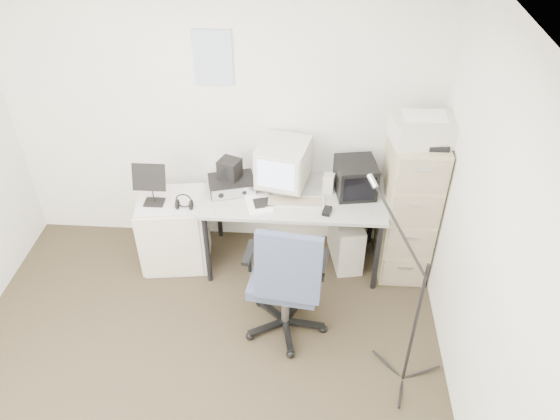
# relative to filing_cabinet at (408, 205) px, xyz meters

# --- Properties ---
(floor) EXTENTS (3.60, 3.60, 0.01)m
(floor) POSITION_rel_filing_cabinet_xyz_m (-1.58, -1.48, -0.66)
(floor) COLOR #322A1F
(floor) RESTS_ON ground
(ceiling) EXTENTS (3.60, 3.60, 0.01)m
(ceiling) POSITION_rel_filing_cabinet_xyz_m (-1.58, -1.48, 1.85)
(ceiling) COLOR white
(ceiling) RESTS_ON ground
(wall_back) EXTENTS (3.60, 0.02, 2.50)m
(wall_back) POSITION_rel_filing_cabinet_xyz_m (-1.58, 0.32, 0.60)
(wall_back) COLOR white
(wall_back) RESTS_ON ground
(wall_right) EXTENTS (0.02, 3.60, 2.50)m
(wall_right) POSITION_rel_filing_cabinet_xyz_m (0.22, -1.48, 0.60)
(wall_right) COLOR white
(wall_right) RESTS_ON ground
(wall_calendar) EXTENTS (0.30, 0.02, 0.44)m
(wall_calendar) POSITION_rel_filing_cabinet_xyz_m (-1.60, 0.31, 1.10)
(wall_calendar) COLOR white
(wall_calendar) RESTS_ON wall_back
(filing_cabinet) EXTENTS (0.40, 0.60, 1.30)m
(filing_cabinet) POSITION_rel_filing_cabinet_xyz_m (0.00, 0.00, 0.00)
(filing_cabinet) COLOR #BDB592
(filing_cabinet) RESTS_ON floor
(printer) EXTENTS (0.51, 0.39, 0.18)m
(printer) POSITION_rel_filing_cabinet_xyz_m (0.00, -0.07, 0.74)
(printer) COLOR #BAB4A1
(printer) RESTS_ON filing_cabinet
(desk) EXTENTS (1.50, 0.70, 0.73)m
(desk) POSITION_rel_filing_cabinet_xyz_m (-0.95, -0.03, -0.29)
(desk) COLOR #B8B8B8
(desk) RESTS_ON floor
(crt_monitor) EXTENTS (0.46, 0.47, 0.42)m
(crt_monitor) POSITION_rel_filing_cabinet_xyz_m (-1.04, 0.06, 0.29)
(crt_monitor) COLOR #BAB4A1
(crt_monitor) RESTS_ON desk
(crt_tv) EXTENTS (0.36, 0.38, 0.28)m
(crt_tv) POSITION_rel_filing_cabinet_xyz_m (-0.45, 0.04, 0.22)
(crt_tv) COLOR black
(crt_tv) RESTS_ON desk
(desk_speaker) EXTENTS (0.10, 0.10, 0.16)m
(desk_speaker) POSITION_rel_filing_cabinet_xyz_m (-0.67, 0.04, 0.16)
(desk_speaker) COLOR beige
(desk_speaker) RESTS_ON desk
(keyboard) EXTENTS (0.47, 0.18, 0.03)m
(keyboard) POSITION_rel_filing_cabinet_xyz_m (-0.93, -0.16, 0.09)
(keyboard) COLOR #BAB4A1
(keyboard) RESTS_ON desk
(mouse) EXTENTS (0.09, 0.12, 0.03)m
(mouse) POSITION_rel_filing_cabinet_xyz_m (-0.68, -0.25, 0.10)
(mouse) COLOR black
(mouse) RESTS_ON desk
(radio_receiver) EXTENTS (0.43, 0.35, 0.11)m
(radio_receiver) POSITION_rel_filing_cabinet_xyz_m (-1.47, 0.00, 0.13)
(radio_receiver) COLOR black
(radio_receiver) RESTS_ON desk
(radio_speaker) EXTENTS (0.21, 0.20, 0.16)m
(radio_speaker) POSITION_rel_filing_cabinet_xyz_m (-1.48, 0.04, 0.27)
(radio_speaker) COLOR black
(radio_speaker) RESTS_ON radio_receiver
(papers) EXTENTS (0.26, 0.31, 0.02)m
(papers) POSITION_rel_filing_cabinet_xyz_m (-1.22, -0.19, 0.09)
(papers) COLOR white
(papers) RESTS_ON desk
(pc_tower) EXTENTS (0.31, 0.53, 0.46)m
(pc_tower) POSITION_rel_filing_cabinet_xyz_m (-0.48, 0.03, -0.42)
(pc_tower) COLOR #BAB4A1
(pc_tower) RESTS_ON floor
(office_chair) EXTENTS (0.72, 0.72, 1.12)m
(office_chair) POSITION_rel_filing_cabinet_xyz_m (-0.97, -0.80, -0.09)
(office_chair) COLOR #3F476B
(office_chair) RESTS_ON floor
(side_cart) EXTENTS (0.61, 0.51, 0.69)m
(side_cart) POSITION_rel_filing_cabinet_xyz_m (-1.97, -0.10, -0.31)
(side_cart) COLOR silver
(side_cart) RESTS_ON floor
(music_stand) EXTENTS (0.27, 0.16, 0.39)m
(music_stand) POSITION_rel_filing_cabinet_xyz_m (-2.09, -0.16, 0.23)
(music_stand) COLOR black
(music_stand) RESTS_ON side_cart
(headphones) EXTENTS (0.18, 0.18, 0.03)m
(headphones) POSITION_rel_filing_cabinet_xyz_m (-1.83, -0.21, 0.08)
(headphones) COLOR black
(headphones) RESTS_ON side_cart
(mic_stand) EXTENTS (0.03, 0.03, 1.47)m
(mic_stand) POSITION_rel_filing_cabinet_xyz_m (-0.09, -1.23, 0.09)
(mic_stand) COLOR black
(mic_stand) RESTS_ON floor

